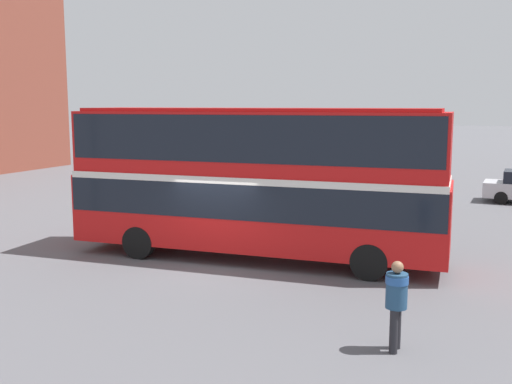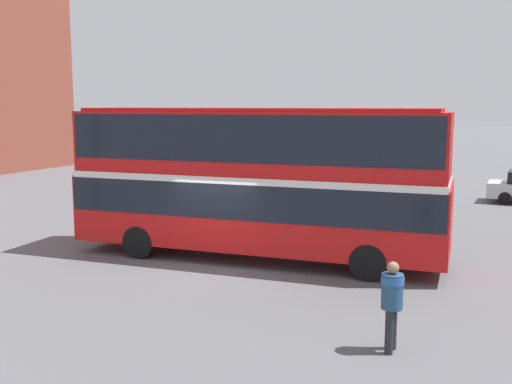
{
  "view_description": "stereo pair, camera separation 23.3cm",
  "coord_description": "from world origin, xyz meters",
  "px_view_note": "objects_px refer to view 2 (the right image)",
  "views": [
    {
      "loc": [
        7.45,
        -15.04,
        4.67
      ],
      "look_at": [
        0.69,
        1.34,
        2.04
      ],
      "focal_mm": 42.0,
      "sensor_mm": 36.0,
      "label": 1
    },
    {
      "loc": [
        7.67,
        -14.95,
        4.67
      ],
      "look_at": [
        0.69,
        1.34,
        2.04
      ],
      "focal_mm": 42.0,
      "sensor_mm": 36.0,
      "label": 2
    }
  ],
  "objects_px": {
    "pedestrian_foreground": "(392,297)",
    "parked_car_side_street": "(267,182)",
    "double_decker_bus": "(256,174)",
    "parked_car_kerb_near": "(179,167)"
  },
  "relations": [
    {
      "from": "pedestrian_foreground",
      "to": "parked_car_side_street",
      "type": "height_order",
      "value": "pedestrian_foreground"
    },
    {
      "from": "double_decker_bus",
      "to": "pedestrian_foreground",
      "type": "distance_m",
      "value": 7.53
    },
    {
      "from": "double_decker_bus",
      "to": "parked_car_side_street",
      "type": "xyz_separation_m",
      "value": [
        -4.1,
        11.0,
        -1.81
      ]
    },
    {
      "from": "parked_car_side_street",
      "to": "pedestrian_foreground",
      "type": "bearing_deg",
      "value": 124.03
    },
    {
      "from": "parked_car_side_street",
      "to": "parked_car_kerb_near",
      "type": "bearing_deg",
      "value": -27.07
    },
    {
      "from": "pedestrian_foreground",
      "to": "parked_car_kerb_near",
      "type": "relative_size",
      "value": 0.38
    },
    {
      "from": "parked_car_kerb_near",
      "to": "parked_car_side_street",
      "type": "relative_size",
      "value": 1.13
    },
    {
      "from": "pedestrian_foreground",
      "to": "parked_car_side_street",
      "type": "xyz_separation_m",
      "value": [
        -9.17,
        16.35,
        -0.29
      ]
    },
    {
      "from": "pedestrian_foreground",
      "to": "parked_car_side_street",
      "type": "bearing_deg",
      "value": -57.46
    },
    {
      "from": "double_decker_bus",
      "to": "parked_car_side_street",
      "type": "bearing_deg",
      "value": 106.96
    }
  ]
}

